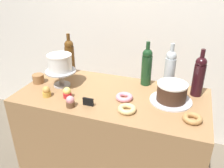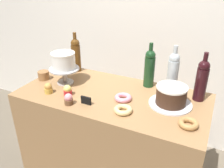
# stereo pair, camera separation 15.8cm
# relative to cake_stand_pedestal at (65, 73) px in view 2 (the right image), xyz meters

# --- Properties ---
(back_wall) EXTENTS (6.00, 0.05, 2.60)m
(back_wall) POSITION_rel_cake_stand_pedestal_xyz_m (0.39, 0.88, 0.33)
(back_wall) COLOR silver
(back_wall) RESTS_ON ground_plane
(display_counter) EXTENTS (1.29, 0.63, 0.88)m
(display_counter) POSITION_rel_cake_stand_pedestal_xyz_m (0.39, -0.01, -0.52)
(display_counter) COLOR #997047
(display_counter) RESTS_ON ground_plane
(cake_stand_pedestal) EXTENTS (0.22, 0.22, 0.12)m
(cake_stand_pedestal) POSITION_rel_cake_stand_pedestal_xyz_m (0.00, 0.00, 0.00)
(cake_stand_pedestal) COLOR #B2B2B7
(cake_stand_pedestal) RESTS_ON display_counter
(white_layer_cake) EXTENTS (0.17, 0.17, 0.12)m
(white_layer_cake) POSITION_rel_cake_stand_pedestal_xyz_m (0.00, -0.00, 0.10)
(white_layer_cake) COLOR white
(white_layer_cake) RESTS_ON cake_stand_pedestal
(silver_serving_platter) EXTENTS (0.27, 0.27, 0.01)m
(silver_serving_platter) POSITION_rel_cake_stand_pedestal_xyz_m (0.79, 0.03, -0.08)
(silver_serving_platter) COLOR silver
(silver_serving_platter) RESTS_ON display_counter
(chocolate_round_cake) EXTENTS (0.19, 0.19, 0.12)m
(chocolate_round_cake) POSITION_rel_cake_stand_pedestal_xyz_m (0.79, 0.03, -0.01)
(chocolate_round_cake) COLOR #3D2619
(chocolate_round_cake) RESTS_ON silver_serving_platter
(wine_bottle_clear) EXTENTS (0.08, 0.08, 0.33)m
(wine_bottle_clear) POSITION_rel_cake_stand_pedestal_xyz_m (0.74, 0.24, 0.06)
(wine_bottle_clear) COLOR #B2BCC1
(wine_bottle_clear) RESTS_ON display_counter
(wine_bottle_green) EXTENTS (0.08, 0.08, 0.33)m
(wine_bottle_green) POSITION_rel_cake_stand_pedestal_xyz_m (0.58, 0.23, 0.06)
(wine_bottle_green) COLOR #193D1E
(wine_bottle_green) RESTS_ON display_counter
(wine_bottle_amber) EXTENTS (0.08, 0.08, 0.33)m
(wine_bottle_amber) POSITION_rel_cake_stand_pedestal_xyz_m (-0.06, 0.24, 0.06)
(wine_bottle_amber) COLOR #5B3814
(wine_bottle_amber) RESTS_ON display_counter
(wine_bottle_dark_red) EXTENTS (0.08, 0.08, 0.33)m
(wine_bottle_dark_red) POSITION_rel_cake_stand_pedestal_xyz_m (0.94, 0.18, 0.06)
(wine_bottle_dark_red) COLOR black
(wine_bottle_dark_red) RESTS_ON display_counter
(cupcake_caramel) EXTENTS (0.06, 0.06, 0.07)m
(cupcake_caramel) POSITION_rel_cake_stand_pedestal_xyz_m (-0.01, -0.18, -0.05)
(cupcake_caramel) COLOR gold
(cupcake_caramel) RESTS_ON display_counter
(cupcake_strawberry) EXTENTS (0.06, 0.06, 0.07)m
(cupcake_strawberry) POSITION_rel_cake_stand_pedestal_xyz_m (0.20, -0.24, -0.05)
(cupcake_strawberry) COLOR brown
(cupcake_strawberry) RESTS_ON display_counter
(cupcake_lemon) EXTENTS (0.06, 0.06, 0.07)m
(cupcake_lemon) POSITION_rel_cake_stand_pedestal_xyz_m (0.13, -0.15, -0.05)
(cupcake_lemon) COLOR red
(cupcake_lemon) RESTS_ON display_counter
(donut_pink) EXTENTS (0.11, 0.11, 0.03)m
(donut_pink) POSITION_rel_cake_stand_pedestal_xyz_m (0.49, -0.04, -0.07)
(donut_pink) COLOR pink
(donut_pink) RESTS_ON display_counter
(donut_glazed) EXTENTS (0.11, 0.11, 0.03)m
(donut_glazed) POSITION_rel_cake_stand_pedestal_xyz_m (0.55, -0.18, -0.07)
(donut_glazed) COLOR #E0C17F
(donut_glazed) RESTS_ON display_counter
(donut_maple) EXTENTS (0.11, 0.11, 0.03)m
(donut_maple) POSITION_rel_cake_stand_pedestal_xyz_m (0.93, -0.15, -0.07)
(donut_maple) COLOR #B27F47
(donut_maple) RESTS_ON display_counter
(cookie_stack) EXTENTS (0.08, 0.08, 0.07)m
(cookie_stack) POSITION_rel_cake_stand_pedestal_xyz_m (-0.19, -0.02, -0.05)
(cookie_stack) COLOR olive
(cookie_stack) RESTS_ON display_counter
(price_sign_chalkboard) EXTENTS (0.07, 0.01, 0.05)m
(price_sign_chalkboard) POSITION_rel_cake_stand_pedestal_xyz_m (0.30, -0.19, -0.06)
(price_sign_chalkboard) COLOR black
(price_sign_chalkboard) RESTS_ON display_counter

